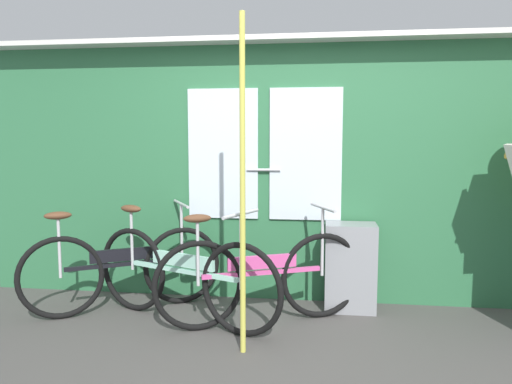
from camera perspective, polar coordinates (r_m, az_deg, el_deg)
The scene contains 7 objects.
ground_plane at distance 3.32m, azimuth 1.96°, elevation -19.05°, with size 6.38×4.08×0.04m, color #474442.
train_door_wall at distance 4.24m, azimuth 3.58°, elevation 2.95°, with size 5.38×0.28×2.21m.
bicycle_near_door at distance 4.19m, azimuth -14.99°, elevation -8.44°, with size 1.41×0.86×0.86m.
bicycle_leaning_behind at distance 3.77m, azimuth 0.59°, elevation -9.73°, with size 1.52×0.75×0.88m.
bicycle_by_pole at distance 3.85m, azimuth -8.46°, elevation -9.40°, with size 1.59×0.76×0.89m.
trash_bin_by_wall at distance 4.15m, azimuth 10.73°, elevation -8.42°, with size 0.41×0.28×0.71m, color gray.
handrail_pole at distance 3.15m, azimuth -1.55°, elevation 0.50°, with size 0.04×0.04×2.17m, color #C6C14C.
Camera 1 is at (0.29, -2.99, 1.40)m, focal length 34.96 mm.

